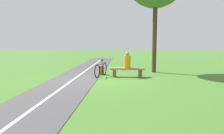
{
  "coord_description": "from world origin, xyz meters",
  "views": [
    {
      "loc": [
        -0.93,
        9.55,
        1.66
      ],
      "look_at": [
        -0.67,
        2.07,
        0.81
      ],
      "focal_mm": 33.99,
      "sensor_mm": 36.0,
      "label": 1
    }
  ],
  "objects_px": {
    "bicycle": "(101,69)",
    "backpack": "(101,70)",
    "person_seated": "(127,61)",
    "bench": "(127,71)"
  },
  "relations": [
    {
      "from": "bench",
      "to": "person_seated",
      "type": "relative_size",
      "value": 2.13
    },
    {
      "from": "bicycle",
      "to": "backpack",
      "type": "distance_m",
      "value": 0.6
    },
    {
      "from": "person_seated",
      "to": "bench",
      "type": "bearing_deg",
      "value": -180.0
    },
    {
      "from": "bicycle",
      "to": "backpack",
      "type": "xyz_separation_m",
      "value": [
        0.03,
        -0.58,
        -0.12
      ]
    },
    {
      "from": "backpack",
      "to": "bench",
      "type": "bearing_deg",
      "value": 151.2
    },
    {
      "from": "person_seated",
      "to": "backpack",
      "type": "distance_m",
      "value": 1.62
    },
    {
      "from": "person_seated",
      "to": "backpack",
      "type": "xyz_separation_m",
      "value": [
        1.33,
        -0.73,
        -0.56
      ]
    },
    {
      "from": "bench",
      "to": "backpack",
      "type": "relative_size",
      "value": 3.6
    },
    {
      "from": "bench",
      "to": "bicycle",
      "type": "height_order",
      "value": "bicycle"
    },
    {
      "from": "backpack",
      "to": "bicycle",
      "type": "bearing_deg",
      "value": 92.83
    }
  ]
}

